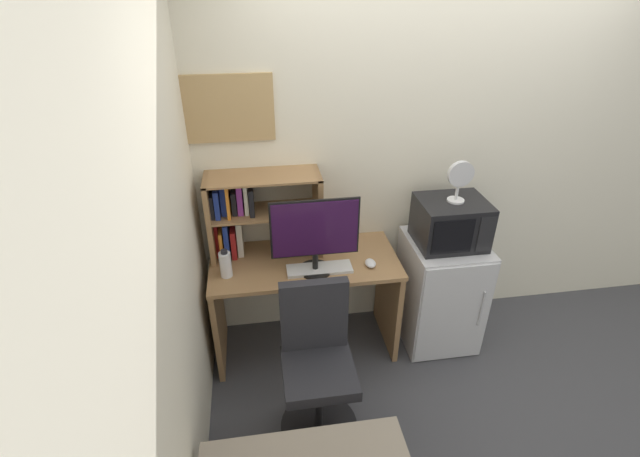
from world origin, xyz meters
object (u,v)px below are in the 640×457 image
(computer_mouse, at_px, (370,263))
(desk_chair, at_px, (317,370))
(keyboard, at_px, (319,269))
(desk_fan, at_px, (460,178))
(water_bottle, at_px, (226,264))
(mini_fridge, at_px, (440,291))
(hutch_bookshelf, at_px, (248,212))
(monitor, at_px, (315,233))
(wall_corkboard, at_px, (212,109))
(microwave, at_px, (451,222))

(computer_mouse, distance_m, desk_chair, 0.76)
(keyboard, xyz_separation_m, desk_fan, (0.90, 0.09, 0.53))
(keyboard, xyz_separation_m, computer_mouse, (0.33, -0.00, 0.01))
(keyboard, relative_size, desk_chair, 0.43)
(water_bottle, height_order, mini_fridge, water_bottle)
(computer_mouse, bearing_deg, hutch_bookshelf, 159.14)
(monitor, distance_m, desk_fan, 0.97)
(desk_fan, distance_m, wall_corkboard, 1.57)
(hutch_bookshelf, bearing_deg, desk_fan, -8.36)
(desk_fan, bearing_deg, wall_corkboard, 168.06)
(monitor, bearing_deg, hutch_bookshelf, 144.10)
(mini_fridge, bearing_deg, desk_fan, -14.72)
(mini_fridge, bearing_deg, keyboard, -173.82)
(keyboard, bearing_deg, microwave, 6.37)
(desk_fan, bearing_deg, microwave, 150.42)
(mini_fridge, xyz_separation_m, wall_corkboard, (-1.48, 0.31, 1.29))
(hutch_bookshelf, height_order, microwave, hutch_bookshelf)
(monitor, xyz_separation_m, keyboard, (0.03, -0.00, -0.27))
(microwave, height_order, wall_corkboard, wall_corkboard)
(hutch_bookshelf, relative_size, computer_mouse, 7.49)
(keyboard, bearing_deg, water_bottle, 177.27)
(microwave, distance_m, desk_fan, 0.32)
(monitor, bearing_deg, desk_fan, 5.73)
(mini_fridge, bearing_deg, monitor, -174.05)
(monitor, distance_m, wall_corkboard, 0.96)
(keyboard, height_order, desk_chair, desk_chair)
(water_bottle, relative_size, desk_chair, 0.20)
(monitor, xyz_separation_m, desk_chair, (-0.07, -0.53, -0.60))
(mini_fridge, distance_m, desk_chair, 1.16)
(keyboard, relative_size, microwave, 0.94)
(hutch_bookshelf, distance_m, monitor, 0.49)
(monitor, bearing_deg, computer_mouse, -0.15)
(water_bottle, bearing_deg, hutch_bookshelf, 58.70)
(mini_fridge, relative_size, microwave, 1.85)
(keyboard, xyz_separation_m, water_bottle, (-0.58, 0.03, 0.08))
(hutch_bookshelf, relative_size, mini_fridge, 0.89)
(hutch_bookshelf, bearing_deg, keyboard, -34.21)
(water_bottle, bearing_deg, wall_corkboard, 90.03)
(keyboard, bearing_deg, wall_corkboard, 145.05)
(monitor, distance_m, water_bottle, 0.59)
(hutch_bookshelf, xyz_separation_m, microwave, (1.32, -0.19, -0.08))
(mini_fridge, height_order, desk_chair, desk_chair)
(monitor, distance_m, desk_chair, 0.80)
(computer_mouse, xyz_separation_m, desk_fan, (0.57, 0.09, 0.52))
(computer_mouse, distance_m, wall_corkboard, 1.37)
(water_bottle, bearing_deg, desk_fan, 2.55)
(monitor, bearing_deg, water_bottle, 177.21)
(wall_corkboard, bearing_deg, desk_chair, -62.23)
(water_bottle, relative_size, mini_fridge, 0.23)
(desk_fan, height_order, wall_corkboard, wall_corkboard)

